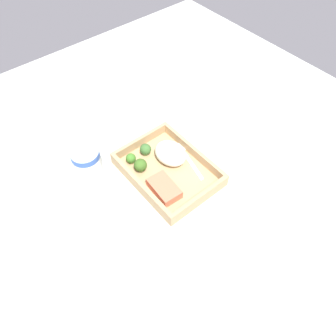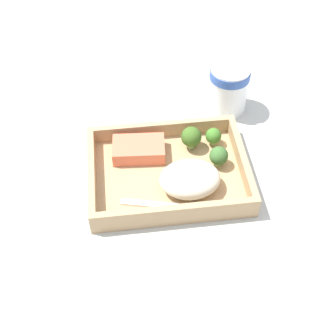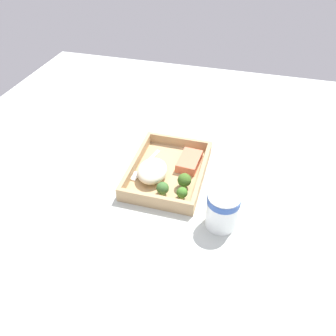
% 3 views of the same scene
% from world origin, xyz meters
% --- Properties ---
extents(ground_plane, '(1.60, 1.60, 0.02)m').
position_xyz_m(ground_plane, '(0.00, 0.00, -0.01)').
color(ground_plane, '#B6BDB6').
extents(takeout_tray, '(0.29, 0.22, 0.01)m').
position_xyz_m(takeout_tray, '(0.00, 0.00, 0.01)').
color(takeout_tray, tan).
rests_on(takeout_tray, ground_plane).
extents(tray_rim, '(0.29, 0.22, 0.03)m').
position_xyz_m(tray_rim, '(0.00, 0.00, 0.03)').
color(tray_rim, tan).
rests_on(tray_rim, takeout_tray).
extents(salmon_fillet, '(0.10, 0.07, 0.03)m').
position_xyz_m(salmon_fillet, '(-0.05, 0.05, 0.03)').
color(salmon_fillet, '#E26E4E').
rests_on(salmon_fillet, takeout_tray).
extents(mashed_potatoes, '(0.11, 0.09, 0.05)m').
position_xyz_m(mashed_potatoes, '(0.03, -0.04, 0.04)').
color(mashed_potatoes, beige).
rests_on(mashed_potatoes, takeout_tray).
extents(broccoli_floret_1, '(0.04, 0.04, 0.05)m').
position_xyz_m(broccoli_floret_1, '(0.05, 0.06, 0.04)').
color(broccoli_floret_1, '#82A15D').
rests_on(broccoli_floret_1, takeout_tray).
extents(broccoli_floret_2, '(0.03, 0.03, 0.04)m').
position_xyz_m(broccoli_floret_2, '(0.10, 0.07, 0.03)').
color(broccoli_floret_2, '#88A15B').
rests_on(broccoli_floret_2, takeout_tray).
extents(broccoli_floret_3, '(0.03, 0.03, 0.04)m').
position_xyz_m(broccoli_floret_3, '(0.09, 0.01, 0.03)').
color(broccoli_floret_3, '#89AF64').
rests_on(broccoli_floret_3, takeout_tray).
extents(fork, '(0.16, 0.05, 0.00)m').
position_xyz_m(fork, '(-0.00, -0.08, 0.01)').
color(fork, white).
rests_on(fork, takeout_tray).
extents(paper_cup, '(0.08, 0.08, 0.10)m').
position_xyz_m(paper_cup, '(0.15, 0.18, 0.06)').
color(paper_cup, white).
rests_on(paper_cup, ground_plane).
extents(receipt_slip, '(0.10, 0.14, 0.00)m').
position_xyz_m(receipt_slip, '(0.24, 0.05, 0.00)').
color(receipt_slip, white).
rests_on(receipt_slip, ground_plane).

